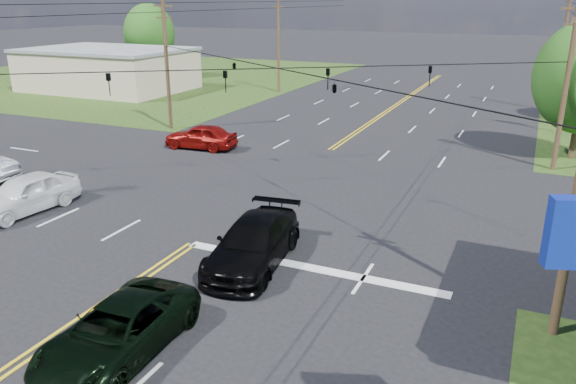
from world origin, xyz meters
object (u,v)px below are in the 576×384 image
at_px(pole_left_far, 278,40).
at_px(tree_far_l, 149,33).
at_px(retail_nw, 108,71).
at_px(pickup_white, 25,194).
at_px(pole_ne, 567,82).
at_px(pole_right_far, 562,50).
at_px(pickup_dkgreen, 118,330).
at_px(pole_nw, 167,61).
at_px(suv_black, 253,243).

xyz_separation_m(pole_left_far, tree_far_l, (-19.00, 4.00, 0.03)).
bearing_deg(retail_nw, pickup_white, -54.83).
height_order(retail_nw, pole_ne, pole_ne).
relative_size(pole_ne, tree_far_l, 1.09).
xyz_separation_m(pole_right_far, pickup_dkgreen, (-10.80, -42.88, -4.44)).
bearing_deg(pole_left_far, retail_nw, -160.56).
distance_m(pole_left_far, pole_right_far, 26.00).
relative_size(pole_right_far, tree_far_l, 1.15).
relative_size(pole_left_far, pickup_white, 1.98).
xyz_separation_m(pole_nw, tree_far_l, (-19.00, 23.00, 0.28)).
distance_m(pole_left_far, pickup_dkgreen, 45.71).
height_order(pole_ne, pole_left_far, pole_left_far).
bearing_deg(tree_far_l, retail_nw, -78.69).
relative_size(retail_nw, suv_black, 2.80).
distance_m(retail_nw, tree_far_l, 10.69).
height_order(retail_nw, pole_nw, pole_nw).
xyz_separation_m(tree_far_l, pickup_white, (23.14, -40.00, -4.33)).
distance_m(pole_ne, suv_black, 20.57).
distance_m(pole_left_far, suv_black, 40.10).
relative_size(tree_far_l, suv_black, 1.53).
distance_m(pole_ne, pickup_dkgreen, 26.54).
bearing_deg(pole_nw, suv_black, -47.58).
height_order(pole_ne, pickup_dkgreen, pole_ne).
bearing_deg(pickup_white, tree_far_l, 126.15).
bearing_deg(suv_black, pole_left_far, 106.69).
bearing_deg(tree_far_l, suv_black, -49.17).
xyz_separation_m(pole_right_far, tree_far_l, (-45.00, 4.00, 0.03)).
bearing_deg(pickup_dkgreen, suv_black, 80.96).
bearing_deg(pole_left_far, pole_right_far, 0.00).
height_order(tree_far_l, suv_black, tree_far_l).
height_order(pole_nw, pole_right_far, pole_right_far).
bearing_deg(pickup_dkgreen, pole_nw, 120.63).
bearing_deg(tree_far_l, pole_nw, -50.44).
distance_m(pole_nw, tree_far_l, 29.83).
distance_m(pole_nw, pickup_white, 17.96).
height_order(pole_left_far, pickup_white, pole_left_far).
distance_m(pole_ne, tree_far_l, 50.54).
xyz_separation_m(pole_nw, pole_ne, (26.00, 0.00, 0.00)).
height_order(pickup_dkgreen, suv_black, suv_black).
distance_m(pole_nw, pole_right_far, 32.20).
height_order(pole_ne, suv_black, pole_ne).
bearing_deg(pole_nw, pole_right_far, 36.16).
distance_m(pole_right_far, tree_far_l, 45.18).
height_order(pole_left_far, suv_black, pole_left_far).
distance_m(suv_black, pickup_white, 11.87).
bearing_deg(pickup_white, pole_nw, 109.79).
bearing_deg(pole_right_far, pole_nw, -143.84).
xyz_separation_m(pole_ne, suv_black, (-10.00, -17.51, -4.09)).
bearing_deg(pole_nw, tree_far_l, 129.56).
bearing_deg(suv_black, pickup_dkgreen, -104.17).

